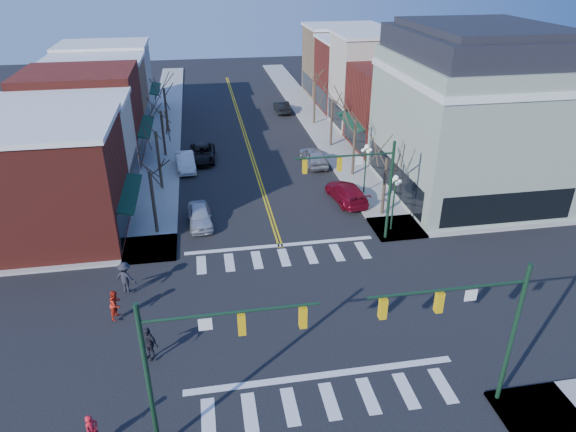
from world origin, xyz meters
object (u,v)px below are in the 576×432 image
victorian_corner (472,113)px  pedestrian_red_a (92,431)px  pedestrian_dark_a (149,343)px  car_right_near (347,192)px  lamppost_midblock (366,161)px  car_left_mid (186,162)px  car_left_near (200,216)px  car_right_mid (314,156)px  pedestrian_red_b (116,304)px  lamppost_corner (394,193)px  car_right_far (282,107)px  car_left_far (202,153)px  pedestrian_dark_b (126,277)px

victorian_corner → pedestrian_red_a: 34.49m
pedestrian_dark_a → car_right_near: bearing=84.7°
pedestrian_red_a → pedestrian_dark_a: size_ratio=0.86×
lamppost_midblock → car_left_mid: 16.83m
car_left_near → car_right_mid: (10.89, 10.44, 0.11)m
car_right_near → pedestrian_red_b: bearing=30.1°
lamppost_midblock → car_right_near: bearing=-149.2°
lamppost_corner → pedestrian_red_b: (-18.20, -7.08, -1.96)m
car_left_near → car_right_near: bearing=6.5°
car_right_far → pedestrian_dark_a: bearing=70.7°
pedestrian_red_a → pedestrian_dark_a: 5.13m
car_right_near → lamppost_midblock: bearing=-156.5°
lamppost_corner → car_left_near: size_ratio=1.02×
car_left_near → car_right_far: size_ratio=0.97×
pedestrian_red_a → pedestrian_red_b: bearing=36.9°
car_right_near → pedestrian_red_a: pedestrian_red_a is taller
car_left_far → car_left_near: bearing=-89.4°
car_left_mid → car_right_near: bearing=-40.4°
car_left_near → car_right_mid: 15.08m
pedestrian_dark_b → car_left_mid: bearing=-72.8°
car_left_near → car_left_far: 13.37m
pedestrian_dark_b → car_left_far: bearing=-75.9°
lamppost_midblock → car_right_near: size_ratio=0.83×
car_left_near → car_left_far: (0.50, 13.36, 0.00)m
pedestrian_dark_a → car_right_far: bearing=109.0°
lamppost_midblock → pedestrian_dark_b: 21.21m
car_right_mid → pedestrian_dark_a: bearing=59.1°
car_right_near → car_right_far: car_right_near is taller
car_right_mid → pedestrian_dark_b: size_ratio=2.48×
car_left_near → car_right_mid: bearing=40.1°
victorian_corner → car_right_mid: (-10.95, 7.76, -5.83)m
pedestrian_dark_b → pedestrian_dark_a: bearing=132.8°
car_right_mid → lamppost_corner: bearing=99.2°
car_left_far → pedestrian_red_b: size_ratio=3.04×
pedestrian_red_b → car_left_near: bearing=-2.4°
pedestrian_red_b → car_left_far: bearing=9.5°
pedestrian_red_b → pedestrian_dark_a: size_ratio=0.93×
car_right_far → pedestrian_red_b: bearing=66.8°
lamppost_corner → lamppost_midblock: 6.50m
victorian_corner → lamppost_corner: size_ratio=3.29×
lamppost_midblock → car_right_near: 3.04m
car_left_near → car_right_far: same height
car_left_near → pedestrian_dark_b: pedestrian_dark_b is taller
lamppost_corner → pedestrian_dark_a: (-16.25, -10.63, -1.89)m
victorian_corner → car_right_far: 28.94m
lamppost_midblock → pedestrian_red_a: 28.51m
car_left_mid → car_right_mid: 11.98m
victorian_corner → car_left_near: 22.79m
victorian_corner → lamppost_midblock: bearing=176.6°
car_left_mid → pedestrian_red_a: pedestrian_red_a is taller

